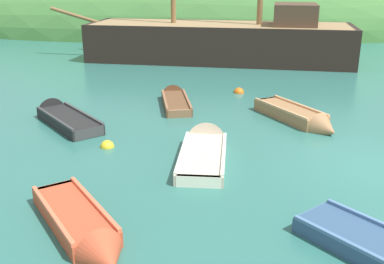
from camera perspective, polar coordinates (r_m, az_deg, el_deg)
ground_plane at (r=12.56m, az=22.29°, el=-4.05°), size 120.00×120.00×0.00m
shore_hill at (r=42.83m, az=3.10°, el=13.05°), size 51.72×22.42×13.15m
sailing_ship at (r=25.75m, az=3.73°, el=10.61°), size 17.10×6.26×12.38m
rowboat_far at (r=15.74m, az=-15.95°, el=1.68°), size 3.13×3.60×0.98m
rowboat_outer_left at (r=15.42m, az=13.21°, el=1.69°), size 2.50×3.54×0.89m
rowboat_outer_right at (r=9.01m, az=-13.54°, el=-11.75°), size 2.57×3.24×0.88m
rowboat_near_dock at (r=17.30m, az=-2.17°, el=3.92°), size 1.36×3.52×0.86m
rowboat_center at (r=12.44m, az=1.57°, el=-2.33°), size 1.38×3.71×1.10m
buoy_yellow at (r=13.14m, az=-10.55°, el=-1.85°), size 0.40×0.40×0.40m
buoy_orange at (r=18.91m, az=5.87°, el=4.92°), size 0.43×0.43×0.43m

